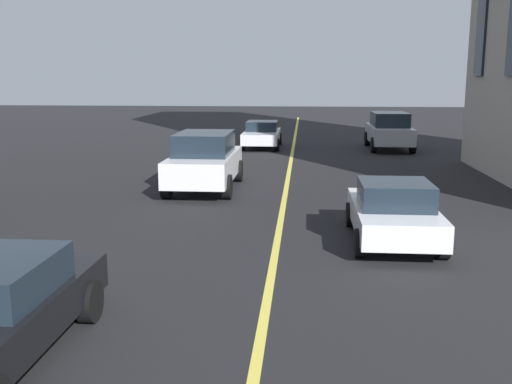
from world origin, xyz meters
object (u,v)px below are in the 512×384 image
car_white_near (205,160)px  car_silver_parked_a (389,130)px  car_white_parked_b (262,134)px  car_white_far (393,211)px

car_white_near → car_silver_parked_a: bearing=-33.3°
car_silver_parked_a → car_white_parked_b: 6.55m
car_white_parked_b → car_white_far: 18.15m
car_white_parked_b → car_silver_parked_a: bearing=-91.8°
car_silver_parked_a → car_white_near: 13.82m
car_silver_parked_a → car_white_far: 17.59m
car_silver_parked_a → car_white_far: size_ratio=1.21×
car_white_near → car_white_far: car_white_near is taller
car_silver_parked_a → car_white_parked_b: (0.21, 6.55, -0.27)m
car_white_parked_b → car_white_far: (-17.65, -4.24, -0.00)m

